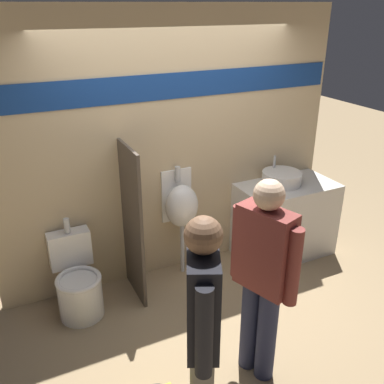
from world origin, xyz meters
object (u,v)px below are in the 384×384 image
person_with_lanyard (202,327)px  toilet (78,284)px  person_in_vest (263,274)px  sink_basin (282,178)px  urinal_near_counter (181,206)px  cell_phone (270,194)px

person_with_lanyard → toilet: bearing=40.9°
person_in_vest → sink_basin: bearing=-59.5°
sink_basin → person_in_vest: person_in_vest is taller
toilet → person_with_lanyard: (0.46, -1.63, 0.61)m
urinal_near_counter → person_in_vest: (-0.05, -1.51, 0.12)m
person_in_vest → person_with_lanyard: bearing=96.5°
person_with_lanyard → urinal_near_counter: bearing=4.4°
urinal_near_counter → toilet: 1.26m
cell_phone → toilet: 2.12m
urinal_near_counter → person_with_lanyard: (-0.69, -1.81, 0.13)m
urinal_near_counter → person_in_vest: person_in_vest is taller
person_with_lanyard → person_in_vest: bearing=-39.6°
toilet → person_in_vest: 1.83m
toilet → person_with_lanyard: person_with_lanyard is taller
person_in_vest → person_with_lanyard: (-0.64, -0.30, 0.01)m
toilet → cell_phone: bearing=-3.2°
cell_phone → urinal_near_counter: urinal_near_counter is taller
cell_phone → person_in_vest: bearing=-127.6°
sink_basin → person_in_vest: (-1.21, -1.40, -0.02)m
urinal_near_counter → cell_phone: bearing=-18.3°
sink_basin → toilet: sink_basin is taller
sink_basin → person_with_lanyard: 2.52m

